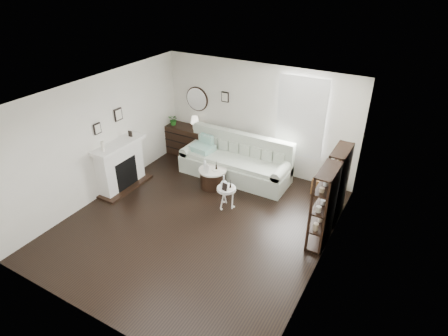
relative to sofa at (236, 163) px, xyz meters
The scene contains 18 objects.
room 1.69m from the sofa, 32.81° to the left, with size 5.50×5.50×5.50m.
fireplace 2.76m from the sofa, 139.54° to the right, with size 0.50×1.40×1.84m.
shelf_unit_far 2.65m from the sofa, 11.80° to the right, with size 0.30×0.80×1.60m.
shelf_unit_near 2.96m from the sofa, 29.31° to the right, with size 0.30×0.80×1.60m.
sofa is the anchor object (origin of this frame).
quilt 0.94m from the sofa, behind, with size 0.55×0.45×0.14m, color #279068.
suitcase 2.20m from the sofa, ahead, with size 0.58×0.19×0.39m, color brown.
dresser 1.84m from the sofa, 167.88° to the left, with size 1.22×0.52×0.81m.
table_lamp 1.63m from the sofa, 165.01° to the left, with size 0.22×0.22×0.36m, color beige, non-canonical shape.
potted_plant 2.22m from the sofa, behind, with size 0.27×0.23×0.30m, color #1B5317.
drum_table 0.77m from the sofa, 109.05° to the right, with size 0.66×0.66×0.46m.
pedestal_table 1.39m from the sofa, 70.80° to the right, with size 0.42×0.42×0.50m.
eiffel_drum 0.72m from the sofa, 104.53° to the right, with size 0.12×0.12×0.20m, color black, non-canonical shape.
bottle_drum 0.92m from the sofa, 117.59° to the right, with size 0.07×0.07×0.28m, color silver.
card_frame_drum 0.95m from the sofa, 108.40° to the right, with size 0.13×0.01×0.18m, color silver.
eiffel_ped 1.41m from the sofa, 67.27° to the right, with size 0.11×0.11×0.18m, color black, non-canonical shape.
flask_ped 1.38m from the sofa, 73.45° to the right, with size 0.14×0.14×0.27m, color silver, non-canonical shape.
card_frame_ped 1.51m from the sofa, 71.51° to the right, with size 0.12×0.01×0.16m, color black.
Camera 1 is at (3.51, -5.12, 4.78)m, focal length 30.00 mm.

